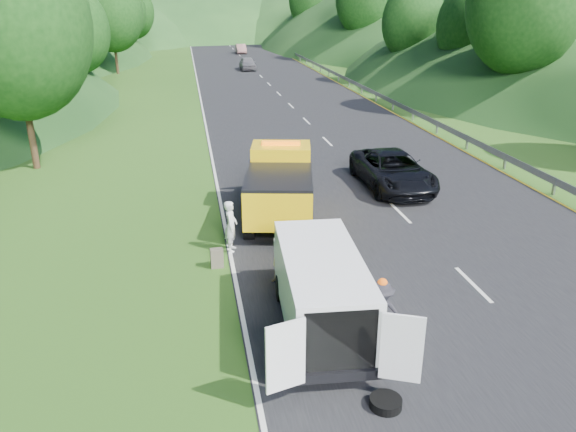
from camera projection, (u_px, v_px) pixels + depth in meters
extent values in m
plane|color=#38661E|center=(356.00, 263.00, 17.92)|extent=(320.00, 320.00, 0.00)
cube|color=black|center=(269.00, 84.00, 55.11)|extent=(14.00, 200.00, 0.02)
cube|color=gray|center=(314.00, 68.00, 67.77)|extent=(0.06, 140.00, 1.52)
cylinder|color=black|center=(258.00, 186.00, 23.56)|extent=(0.57, 1.12, 1.06)
cylinder|color=black|center=(306.00, 187.00, 23.53)|extent=(0.57, 1.12, 1.06)
cylinder|color=black|center=(249.00, 224.00, 19.59)|extent=(0.57, 1.12, 1.06)
cylinder|color=black|center=(307.00, 225.00, 19.56)|extent=(0.57, 1.12, 1.06)
cube|color=yellow|center=(281.00, 169.00, 22.33)|extent=(2.57, 2.11, 2.02)
cube|color=yellow|center=(279.00, 195.00, 20.20)|extent=(3.00, 4.00, 1.38)
cube|color=black|center=(279.00, 176.00, 19.93)|extent=(3.00, 4.00, 0.11)
cube|color=black|center=(282.00, 174.00, 23.74)|extent=(2.34, 1.66, 0.75)
cube|color=black|center=(283.00, 175.00, 24.41)|extent=(2.23, 0.64, 0.53)
cube|color=yellow|center=(282.00, 156.00, 23.83)|extent=(2.25, 1.23, 1.16)
cube|color=orange|center=(281.00, 143.00, 21.95)|extent=(1.51, 0.55, 0.17)
cube|color=black|center=(282.00, 155.00, 22.89)|extent=(2.00, 0.47, 0.96)
cylinder|color=black|center=(281.00, 288.00, 15.63)|extent=(0.32, 0.75, 0.73)
cylinder|color=black|center=(340.00, 285.00, 15.81)|extent=(0.32, 0.75, 0.73)
cylinder|color=black|center=(296.00, 354.00, 12.74)|extent=(0.32, 0.75, 0.73)
cylinder|color=black|center=(367.00, 349.00, 12.92)|extent=(0.32, 0.75, 0.73)
cube|color=white|center=(321.00, 287.00, 13.87)|extent=(2.17, 4.88, 1.70)
cube|color=white|center=(306.00, 257.00, 16.34)|extent=(1.88, 0.94, 0.92)
cube|color=black|center=(308.00, 236.00, 15.91)|extent=(1.71, 0.42, 0.76)
cube|color=black|center=(340.00, 341.00, 11.71)|extent=(1.56, 0.19, 1.47)
cube|color=white|center=(286.00, 356.00, 11.20)|extent=(0.85, 0.30, 1.56)
cube|color=white|center=(402.00, 348.00, 11.45)|extent=(0.82, 0.40, 1.56)
cube|color=black|center=(340.00, 376.00, 11.92)|extent=(1.84, 0.25, 0.23)
imported|color=silver|center=(232.00, 251.00, 18.83)|extent=(0.58, 0.71, 1.74)
imported|color=tan|center=(281.00, 283.00, 16.71)|extent=(0.63, 0.55, 1.10)
imported|color=black|center=(378.00, 345.00, 13.70)|extent=(1.21, 0.83, 1.72)
cube|color=brown|center=(217.00, 258.00, 17.55)|extent=(0.41, 0.25, 0.64)
cylinder|color=black|center=(385.00, 407.00, 11.62)|extent=(0.68, 0.68, 0.20)
imported|color=black|center=(392.00, 187.00, 25.11)|extent=(2.63, 5.67, 1.57)
imported|color=#504E54|center=(248.00, 70.00, 66.02)|extent=(1.73, 4.30, 1.46)
imported|color=#7D5753|center=(241.00, 54.00, 85.69)|extent=(1.44, 4.12, 1.36)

